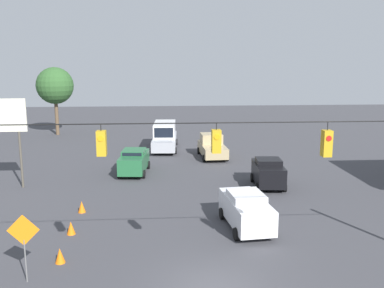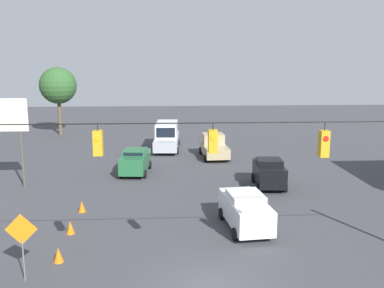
# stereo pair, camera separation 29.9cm
# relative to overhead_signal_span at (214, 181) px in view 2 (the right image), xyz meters

# --- Properties ---
(overhead_signal_span) EXTENTS (22.60, 0.38, 7.22)m
(overhead_signal_span) POSITION_rel_overhead_signal_span_xyz_m (0.00, 0.00, 0.00)
(overhead_signal_span) COLOR #939399
(overhead_signal_span) RESTS_ON ground_plane
(box_truck_silver_withflow_deep) EXTENTS (2.76, 7.18, 2.67)m
(box_truck_silver_withflow_deep) POSITION_rel_overhead_signal_span_xyz_m (1.67, -27.88, -3.16)
(box_truck_silver_withflow_deep) COLOR #A8AAB2
(box_truck_silver_withflow_deep) RESTS_ON ground_plane
(sedan_black_oncoming_far) EXTENTS (2.28, 3.93, 2.01)m
(sedan_black_oncoming_far) POSITION_rel_overhead_signal_span_xyz_m (-5.48, -14.01, -3.45)
(sedan_black_oncoming_far) COLOR black
(sedan_black_oncoming_far) RESTS_ON ground_plane
(pickup_truck_tan_oncoming_deep) EXTENTS (2.49, 5.23, 2.12)m
(pickup_truck_tan_oncoming_deep) POSITION_rel_overhead_signal_span_xyz_m (-2.66, -23.78, -3.52)
(pickup_truck_tan_oncoming_deep) COLOR tan
(pickup_truck_tan_oncoming_deep) RESTS_ON ground_plane
(sedan_green_withflow_far) EXTENTS (2.40, 4.71, 1.92)m
(sedan_green_withflow_far) POSITION_rel_overhead_signal_span_xyz_m (4.17, -18.40, -3.49)
(sedan_green_withflow_far) COLOR #236038
(sedan_green_withflow_far) RESTS_ON ground_plane
(sedan_white_crossing_near) EXTENTS (2.42, 4.71, 1.94)m
(sedan_white_crossing_near) POSITION_rel_overhead_signal_span_xyz_m (-2.43, -6.57, -3.48)
(sedan_white_crossing_near) COLOR silver
(sedan_white_crossing_near) RESTS_ON ground_plane
(traffic_cone_nearest) EXTENTS (0.44, 0.44, 0.67)m
(traffic_cone_nearest) POSITION_rel_overhead_signal_span_xyz_m (6.49, -3.15, -4.16)
(traffic_cone_nearest) COLOR orange
(traffic_cone_nearest) RESTS_ON ground_plane
(traffic_cone_second) EXTENTS (0.44, 0.44, 0.67)m
(traffic_cone_second) POSITION_rel_overhead_signal_span_xyz_m (6.67, -6.35, -4.16)
(traffic_cone_second) COLOR orange
(traffic_cone_second) RESTS_ON ground_plane
(traffic_cone_third) EXTENTS (0.44, 0.44, 0.67)m
(traffic_cone_third) POSITION_rel_overhead_signal_span_xyz_m (6.71, -9.60, -4.16)
(traffic_cone_third) COLOR orange
(traffic_cone_third) RESTS_ON ground_plane
(work_zone_sign) EXTENTS (1.27, 0.06, 2.84)m
(work_zone_sign) POSITION_rel_overhead_signal_span_xyz_m (7.44, -1.55, -2.50)
(work_zone_sign) COLOR slate
(work_zone_sign) RESTS_ON ground_plane
(tree_horizon_left) EXTENTS (4.35, 4.35, 8.09)m
(tree_horizon_left) POSITION_rel_overhead_signal_span_xyz_m (14.55, -37.37, 1.38)
(tree_horizon_left) COLOR brown
(tree_horizon_left) RESTS_ON ground_plane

